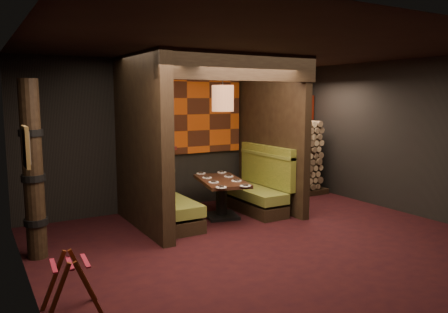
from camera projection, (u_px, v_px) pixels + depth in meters
floor at (268, 243)px, 6.52m from camera, size 6.50×5.50×0.02m
ceiling at (271, 47)px, 6.13m from camera, size 6.50×5.50×0.02m
wall_back at (187, 134)px, 8.68m from camera, size 6.50×0.02×2.85m
wall_left at (24, 166)px, 4.69m from camera, size 0.02×5.50×2.85m
wall_right at (414, 138)px, 7.96m from camera, size 0.02×5.50×2.85m
partition_left at (141, 143)px, 7.06m from camera, size 0.20×2.20×2.85m
partition_right at (271, 135)px, 8.43m from camera, size 0.15×2.10×2.85m
header_beam at (242, 66)px, 6.75m from camera, size 2.85×0.18×0.44m
tapa_back_panel at (187, 114)px, 8.57m from camera, size 2.40×0.06×1.55m
tapa_side_panel at (144, 116)px, 7.21m from camera, size 0.04×1.85×1.45m
lacquer_shelf at (161, 149)px, 8.32m from camera, size 0.60×0.12×0.07m
booth_bench_left at (165, 202)px, 7.39m from camera, size 0.68×1.60×1.14m
booth_bench_right at (257, 190)px, 8.34m from camera, size 0.68×1.60×1.14m
dining_table at (221, 192)px, 7.82m from camera, size 1.01×1.46×0.70m
place_settings at (221, 179)px, 7.79m from camera, size 0.90×1.60×0.03m
pendant_lamp at (223, 98)px, 7.56m from camera, size 0.38×0.38×0.94m
framed_picture at (26, 147)px, 4.77m from camera, size 0.05×0.36×0.46m
luggage_rack at (71, 283)px, 4.37m from camera, size 0.62×0.45×0.64m
totem_column at (33, 171)px, 5.77m from camera, size 0.31×0.31×2.40m
firewood_stack at (290, 159)px, 9.56m from camera, size 1.73×0.70×1.64m
mosaic_header at (281, 108)px, 9.69m from camera, size 1.83×0.10×0.56m
bay_front_post at (267, 134)px, 8.70m from camera, size 0.08×0.08×2.85m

